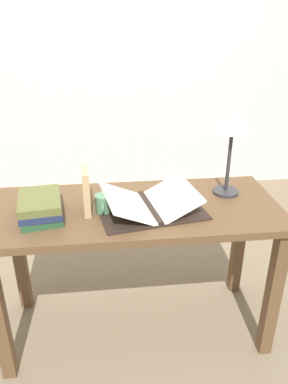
{
  "coord_description": "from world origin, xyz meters",
  "views": [
    {
      "loc": [
        -0.13,
        -1.52,
        1.54
      ],
      "look_at": [
        0.04,
        -0.01,
        0.81
      ],
      "focal_mm": 35.0,
      "sensor_mm": 36.0,
      "label": 1
    }
  ],
  "objects_px": {
    "open_book": "(150,204)",
    "reading_lamp": "(232,131)",
    "book_standing_upright": "(86,191)",
    "book_stack_tall": "(40,207)",
    "coffee_mug": "(104,204)"
  },
  "relations": [
    {
      "from": "open_book",
      "to": "book_stack_tall",
      "type": "bearing_deg",
      "value": 170.87
    },
    {
      "from": "book_stack_tall",
      "to": "book_standing_upright",
      "type": "bearing_deg",
      "value": 7.71
    },
    {
      "from": "open_book",
      "to": "reading_lamp",
      "type": "relative_size",
      "value": 1.28
    },
    {
      "from": "book_standing_upright",
      "to": "coffee_mug",
      "type": "relative_size",
      "value": 1.95
    },
    {
      "from": "book_standing_upright",
      "to": "reading_lamp",
      "type": "bearing_deg",
      "value": 5.94
    },
    {
      "from": "book_standing_upright",
      "to": "coffee_mug",
      "type": "distance_m",
      "value": 0.1
    },
    {
      "from": "book_stack_tall",
      "to": "coffee_mug",
      "type": "relative_size",
      "value": 2.63
    },
    {
      "from": "open_book",
      "to": "book_standing_upright",
      "type": "distance_m",
      "value": 0.29
    },
    {
      "from": "book_stack_tall",
      "to": "coffee_mug",
      "type": "xyz_separation_m",
      "value": [
        0.27,
        0.01,
        -0.01
      ]
    },
    {
      "from": "open_book",
      "to": "reading_lamp",
      "type": "distance_m",
      "value": 0.5
    },
    {
      "from": "book_standing_upright",
      "to": "reading_lamp",
      "type": "distance_m",
      "value": 0.72
    },
    {
      "from": "reading_lamp",
      "to": "book_standing_upright",
      "type": "bearing_deg",
      "value": -170.82
    },
    {
      "from": "coffee_mug",
      "to": "reading_lamp",
      "type": "bearing_deg",
      "value": 12.18
    },
    {
      "from": "coffee_mug",
      "to": "book_stack_tall",
      "type": "bearing_deg",
      "value": -178.66
    },
    {
      "from": "book_stack_tall",
      "to": "reading_lamp",
      "type": "distance_m",
      "value": 0.93
    }
  ]
}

